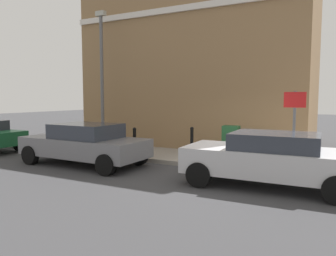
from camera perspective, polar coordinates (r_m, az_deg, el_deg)
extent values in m
plane|color=#38383A|center=(9.42, 9.41, -8.56)|extent=(80.00, 80.00, 0.00)
cube|color=gray|center=(14.03, -11.85, -3.70)|extent=(2.44, 30.00, 0.15)
cube|color=olive|center=(16.23, 6.45, 13.06)|extent=(6.18, 10.01, 8.88)
cube|color=silver|center=(13.67, 1.46, 20.30)|extent=(0.12, 10.01, 0.24)
cube|color=#B7B7BC|center=(8.60, 17.31, -5.66)|extent=(1.90, 4.26, 0.65)
cube|color=#2D333D|center=(8.50, 18.43, -2.27)|extent=(1.63, 2.13, 0.43)
cylinder|color=black|center=(8.25, 5.46, -8.22)|extent=(0.24, 0.65, 0.64)
cylinder|color=black|center=(9.81, 8.97, -6.08)|extent=(0.24, 0.65, 0.64)
cylinder|color=black|center=(9.40, 27.54, -7.13)|extent=(0.24, 0.65, 0.64)
cube|color=slate|center=(11.22, -14.64, -3.19)|extent=(1.90, 4.43, 0.60)
cube|color=#2D333D|center=(11.07, -14.23, -0.54)|extent=(1.63, 2.11, 0.49)
cylinder|color=black|center=(11.91, -23.21, -4.43)|extent=(0.23, 0.64, 0.64)
cylinder|color=black|center=(13.01, -17.28, -3.44)|extent=(0.23, 0.64, 0.64)
cylinder|color=black|center=(9.56, -10.94, -6.41)|extent=(0.23, 0.64, 0.64)
cylinder|color=black|center=(10.90, -5.18, -4.89)|extent=(0.23, 0.64, 0.64)
cylinder|color=black|center=(15.13, -24.82, -2.49)|extent=(0.22, 0.64, 0.64)
cube|color=#1E4C28|center=(11.35, 11.07, -2.48)|extent=(0.40, 0.55, 1.15)
cube|color=#333333|center=(11.44, 11.02, -5.14)|extent=(0.46, 0.61, 0.08)
cylinder|color=black|center=(11.97, 4.24, -2.48)|extent=(0.12, 0.12, 0.95)
sphere|color=black|center=(11.91, 4.25, -0.12)|extent=(0.14, 0.14, 0.14)
cylinder|color=black|center=(11.77, -5.94, -2.63)|extent=(0.12, 0.12, 0.95)
sphere|color=black|center=(11.71, -5.96, -0.23)|extent=(0.14, 0.14, 0.14)
cylinder|color=#59595B|center=(9.91, 21.39, -0.54)|extent=(0.08, 0.08, 2.30)
cube|color=white|center=(9.84, 21.55, 4.67)|extent=(0.03, 0.56, 0.40)
cube|color=red|center=(9.82, 21.54, 4.67)|extent=(0.01, 0.60, 0.44)
cylinder|color=#59595B|center=(14.15, -11.60, 7.87)|extent=(0.14, 0.14, 5.50)
cube|color=#A5A599|center=(14.57, -11.83, 19.22)|extent=(0.20, 0.44, 0.20)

